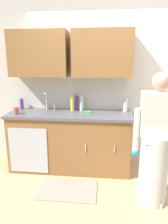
# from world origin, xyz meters

# --- Properties ---
(ground_plane) EXTENTS (9.00, 9.00, 0.00)m
(ground_plane) POSITION_xyz_m (0.00, 0.00, 0.00)
(ground_plane) COLOR tan
(kitchen_wall_with_uppers) EXTENTS (4.80, 0.44, 2.70)m
(kitchen_wall_with_uppers) POSITION_xyz_m (-0.14, 0.99, 1.48)
(kitchen_wall_with_uppers) COLOR beige
(kitchen_wall_with_uppers) RESTS_ON ground
(counter_cabinet) EXTENTS (1.90, 0.62, 0.90)m
(counter_cabinet) POSITION_xyz_m (-0.55, 0.70, 0.45)
(counter_cabinet) COLOR brown
(counter_cabinet) RESTS_ON ground
(countertop) EXTENTS (1.96, 0.66, 0.04)m
(countertop) POSITION_xyz_m (-0.55, 0.70, 0.92)
(countertop) COLOR #595960
(countertop) RESTS_ON counter_cabinet
(sink) EXTENTS (0.50, 0.36, 0.35)m
(sink) POSITION_xyz_m (-0.92, 0.71, 0.93)
(sink) COLOR #B7BABF
(sink) RESTS_ON counter_cabinet
(person_at_sink) EXTENTS (0.55, 0.34, 1.62)m
(person_at_sink) POSITION_xyz_m (0.61, -0.05, 0.69)
(person_at_sink) COLOR white
(person_at_sink) RESTS_ON ground
(floor_mat) EXTENTS (0.80, 0.50, 0.01)m
(floor_mat) POSITION_xyz_m (-0.48, 0.05, 0.01)
(floor_mat) COLOR gray
(floor_mat) RESTS_ON ground
(bottle_soap) EXTENTS (0.07, 0.07, 0.24)m
(bottle_soap) POSITION_xyz_m (0.34, 0.88, 1.06)
(bottle_soap) COLOR silver
(bottle_soap) RESTS_ON countertop
(bottle_cleaner_spray) EXTENTS (0.06, 0.06, 0.18)m
(bottle_cleaner_spray) POSITION_xyz_m (-1.42, 0.91, 1.03)
(bottle_cleaner_spray) COLOR #66388C
(bottle_cleaner_spray) RESTS_ON countertop
(bottle_water_short) EXTENTS (0.06, 0.06, 0.25)m
(bottle_water_short) POSITION_xyz_m (-0.47, 0.93, 1.06)
(bottle_water_short) COLOR #66388C
(bottle_water_short) RESTS_ON countertop
(bottle_dish_liquid) EXTENTS (0.07, 0.07, 0.25)m
(bottle_dish_liquid) POSITION_xyz_m (-0.38, 0.89, 1.06)
(bottle_dish_liquid) COLOR silver
(bottle_dish_liquid) RESTS_ON countertop
(bottle_water_tall) EXTENTS (0.06, 0.06, 0.24)m
(bottle_water_tall) POSITION_xyz_m (-0.53, 0.85, 1.06)
(bottle_water_tall) COLOR #D8D14C
(bottle_water_tall) RESTS_ON countertop
(cup_by_sink) EXTENTS (0.08, 0.08, 0.11)m
(cup_by_sink) POSITION_xyz_m (-1.36, 0.56, 0.99)
(cup_by_sink) COLOR #B24C47
(cup_by_sink) RESTS_ON countertop
(sponge) EXTENTS (0.11, 0.07, 0.03)m
(sponge) POSITION_xyz_m (-0.27, 0.73, 0.96)
(sponge) COLOR #4CBF4C
(sponge) RESTS_ON countertop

